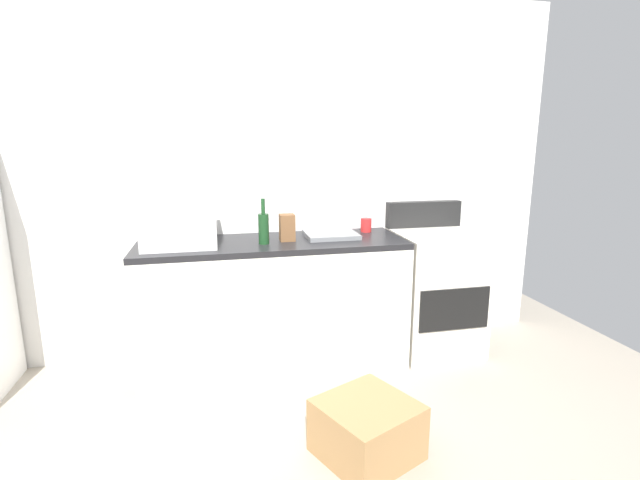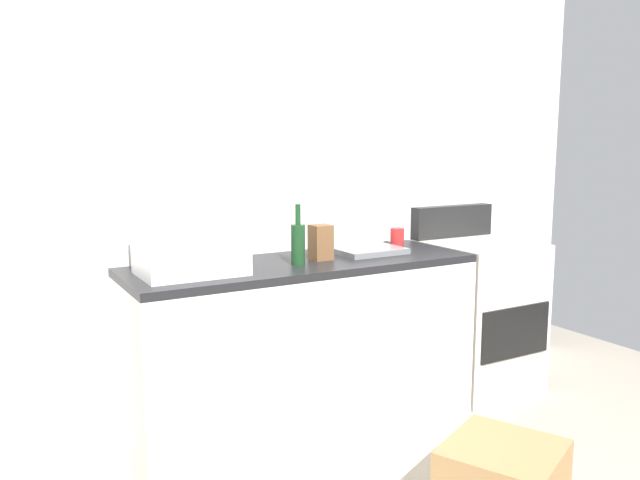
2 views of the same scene
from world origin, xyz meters
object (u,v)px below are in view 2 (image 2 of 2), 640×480
Objects in this scene: wine_bottle at (298,243)px; coffee_mug at (397,237)px; stove_oven at (477,312)px; knife_block at (321,242)px; cardboard_box_medium at (503,479)px; microwave at (191,245)px.

wine_bottle is 0.82m from coffee_mug.
stove_oven is 6.11× the size of knife_block.
stove_oven is 0.72m from coffee_mug.
stove_oven is 11.00× the size of coffee_mug.
stove_oven reaches higher than cardboard_box_medium.
microwave is at bearing 175.65° from wine_bottle.
wine_bottle is 0.18m from knife_block.
knife_block is at bearing 1.83° from microwave.
stove_oven is at bearing 50.88° from cardboard_box_medium.
microwave is (-1.82, -0.04, 0.57)m from stove_oven.
wine_bottle is 1.39m from cardboard_box_medium.
stove_oven is at bearing 0.81° from knife_block.
knife_block is 0.41× the size of cardboard_box_medium.
knife_block is (0.70, 0.02, -0.05)m from microwave.
stove_oven is 1.91m from microwave.
stove_oven is at bearing -17.74° from coffee_mug.
cardboard_box_medium is at bearing -48.59° from microwave.
wine_bottle reaches higher than coffee_mug.
coffee_mug is (1.32, 0.20, -0.09)m from microwave.
cardboard_box_medium is (0.93, -1.05, -0.89)m from microwave.
stove_oven reaches higher than knife_block.
cardboard_box_medium is (-0.39, -1.25, -0.81)m from coffee_mug.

